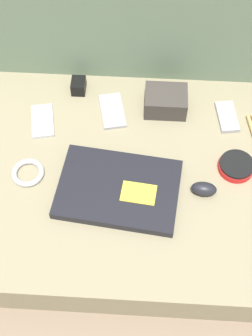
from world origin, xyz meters
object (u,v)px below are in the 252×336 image
Objects in this scene: phone_small at (227,117)px; computer_mouse at (204,189)px; speaker_puck at (236,166)px; phone_black at (112,111)px; phone_silver at (43,121)px; laptop at (119,189)px; camera_pouch at (166,101)px; charger_brick at (79,86)px.

computer_mouse is at bearing -114.90° from phone_small.
speaker_puck reaches higher than phone_black.
phone_small reaches higher than phone_black.
computer_mouse is 0.51m from phone_silver.
computer_mouse reaches higher than laptop.
computer_mouse is at bearing -138.59° from speaker_puck.
laptop is at bearing -146.55° from phone_small.
camera_pouch reaches higher than speaker_puck.
phone_black is (-0.04, 0.27, -0.01)m from laptop.
speaker_puck is at bearing -93.81° from phone_small.
phone_black is at bearing -36.17° from charger_brick.
phone_silver is 0.21m from phone_black.
speaker_puck is 0.76× the size of phone_silver.
phone_small is (0.08, 0.26, -0.01)m from computer_mouse.
phone_small is at bearing -6.20° from phone_silver.
charger_brick is (-0.37, 0.34, 0.00)m from computer_mouse.
speaker_puck is 0.18m from phone_small.
computer_mouse is 0.73× the size of speaker_puck.
computer_mouse is 1.35× the size of charger_brick.
camera_pouch reaches higher than laptop.
phone_small is at bearing -8.63° from camera_pouch.
charger_brick is (0.09, 0.13, 0.02)m from phone_silver.
speaker_puck is at bearing 22.57° from laptop.
phone_silver and phone_black have the same top height.
camera_pouch is (-0.20, 0.21, 0.02)m from speaker_puck.
speaker_puck reaches higher than phone_small.
laptop is at bearing -94.84° from phone_black.
charger_brick is (-0.46, 0.26, 0.01)m from speaker_puck.
laptop is at bearing -172.59° from computer_mouse.
camera_pouch reaches higher than charger_brick.
phone_black is at bearing 171.29° from phone_small.
laptop is at bearing -111.97° from camera_pouch.
computer_mouse is 0.55× the size of phone_silver.
charger_brick reaches higher than laptop.
charger_brick is at bearing 43.34° from phone_silver.
laptop is 0.33m from speaker_puck.
camera_pouch is at bearing -3.89° from phone_black.
computer_mouse is 0.57× the size of camera_pouch.
computer_mouse is 0.60× the size of phone_small.
speaker_puck is 0.57m from phone_silver.
camera_pouch is (-0.18, 0.03, 0.03)m from phone_small.
phone_small is 0.19m from camera_pouch.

